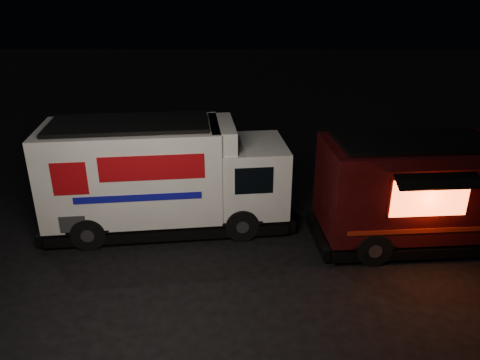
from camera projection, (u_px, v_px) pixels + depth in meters
name	position (u px, v px, depth m)	size (l,w,h in m)	color
ground	(186.00, 255.00, 12.71)	(80.00, 80.00, 0.00)	black
white_truck	(168.00, 175.00, 13.64)	(7.26, 2.48, 3.29)	white
red_truck	(435.00, 191.00, 12.87)	(6.60, 2.43, 3.07)	#3D0B0F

